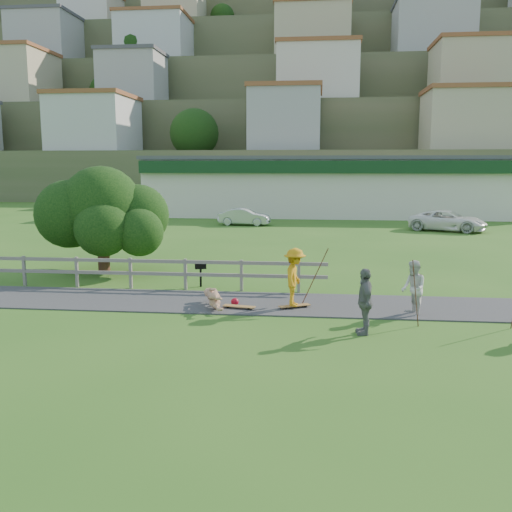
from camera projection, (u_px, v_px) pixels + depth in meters
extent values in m
plane|color=#2E611B|center=(226.00, 315.00, 16.75)|extent=(260.00, 260.00, 0.00)
cube|color=#353537|center=(234.00, 302.00, 18.22)|extent=(34.00, 3.00, 0.04)
cube|color=slate|center=(24.00, 271.00, 20.77)|extent=(0.10, 0.10, 1.10)
cube|color=slate|center=(77.00, 272.00, 20.55)|extent=(0.10, 0.10, 1.10)
cube|color=slate|center=(131.00, 273.00, 20.33)|extent=(0.10, 0.10, 1.10)
cube|color=slate|center=(185.00, 274.00, 20.12)|extent=(0.10, 0.10, 1.10)
cube|color=slate|center=(241.00, 275.00, 19.90)|extent=(0.10, 0.10, 1.10)
cube|color=slate|center=(299.00, 277.00, 19.68)|extent=(0.10, 0.10, 1.10)
cube|color=slate|center=(117.00, 260.00, 20.32)|extent=(15.00, 0.08, 0.12)
cube|color=slate|center=(117.00, 273.00, 20.39)|extent=(15.00, 0.08, 0.12)
cube|color=silver|center=(335.00, 187.00, 50.29)|extent=(32.00, 10.00, 4.80)
cube|color=#15391B|center=(337.00, 167.00, 44.90)|extent=(32.00, 0.60, 1.00)
cube|color=#4C4C51|center=(335.00, 158.00, 49.88)|extent=(32.50, 10.50, 0.30)
cube|color=#4A5733|center=(298.00, 176.00, 70.25)|extent=(220.00, 14.00, 6.00)
cube|color=beige|center=(298.00, 122.00, 69.22)|extent=(10.00, 9.00, 7.00)
cube|color=#4C4C51|center=(299.00, 90.00, 68.63)|extent=(10.40, 9.40, 0.50)
cube|color=#4A5733|center=(301.00, 150.00, 82.45)|extent=(220.00, 14.00, 13.00)
cube|color=beige|center=(302.00, 78.00, 80.87)|extent=(10.00, 9.00, 7.00)
cube|color=#4C4C51|center=(303.00, 51.00, 80.28)|extent=(10.40, 9.40, 0.50)
cube|color=#4A5733|center=(304.00, 127.00, 94.58)|extent=(220.00, 14.00, 21.00)
cube|color=beige|center=(305.00, 39.00, 92.36)|extent=(10.00, 9.00, 7.00)
cube|color=#4C4C51|center=(306.00, 15.00, 91.77)|extent=(10.40, 9.40, 0.50)
cube|color=#4A5733|center=(306.00, 107.00, 106.62)|extent=(220.00, 14.00, 30.00)
cube|color=beige|center=(308.00, 3.00, 103.69)|extent=(10.00, 9.00, 7.00)
cube|color=#4A5733|center=(308.00, 89.00, 119.57)|extent=(220.00, 14.00, 40.00)
imported|color=orange|center=(295.00, 280.00, 17.34)|extent=(0.77, 1.21, 1.79)
imported|color=tan|center=(214.00, 298.00, 17.54)|extent=(1.80, 1.01, 0.64)
imported|color=silver|center=(413.00, 288.00, 16.57)|extent=(0.77, 0.91, 1.64)
imported|color=slate|center=(365.00, 301.00, 14.78)|extent=(0.51, 1.05, 1.74)
imported|color=#B7BCC0|center=(244.00, 217.00, 41.59)|extent=(3.84, 1.63, 1.23)
imported|color=white|center=(448.00, 221.00, 37.86)|extent=(5.48, 4.04, 1.38)
sphere|color=maroon|center=(235.00, 302.00, 17.85)|extent=(0.25, 0.25, 0.25)
cylinder|color=#512D20|center=(315.00, 275.00, 17.65)|extent=(0.03, 0.03, 2.01)
cylinder|color=#512D20|center=(415.00, 293.00, 15.46)|extent=(0.03, 0.03, 1.86)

